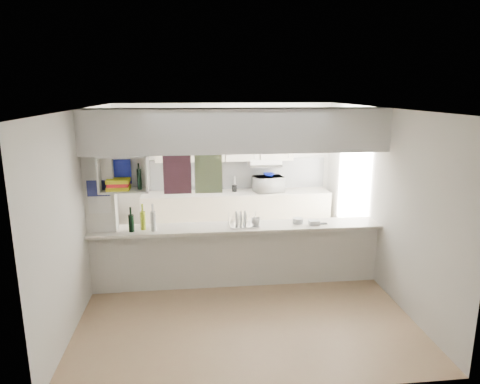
{
  "coord_description": "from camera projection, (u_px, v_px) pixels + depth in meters",
  "views": [
    {
      "loc": [
        -0.62,
        -5.88,
        2.85
      ],
      "look_at": [
        0.09,
        0.5,
        1.3
      ],
      "focal_mm": 32.0,
      "sensor_mm": 36.0,
      "label": 1
    }
  ],
  "objects": [
    {
      "name": "floor",
      "position": [
        238.0,
        284.0,
        6.42
      ],
      "size": [
        4.8,
        4.8,
        0.0
      ],
      "primitive_type": "plane",
      "color": "tan",
      "rests_on": "ground"
    },
    {
      "name": "ceiling",
      "position": [
        237.0,
        108.0,
        5.81
      ],
      "size": [
        4.8,
        4.8,
        0.0
      ],
      "primitive_type": "plane",
      "color": "white",
      "rests_on": "wall_back"
    },
    {
      "name": "wall_back",
      "position": [
        225.0,
        170.0,
        8.43
      ],
      "size": [
        4.2,
        0.0,
        4.2
      ],
      "primitive_type": "plane",
      "rotation": [
        1.57,
        0.0,
        0.0
      ],
      "color": "silver",
      "rests_on": "floor"
    },
    {
      "name": "wall_left",
      "position": [
        86.0,
        205.0,
        5.89
      ],
      "size": [
        0.0,
        4.8,
        4.8
      ],
      "primitive_type": "plane",
      "rotation": [
        1.57,
        0.0,
        1.57
      ],
      "color": "silver",
      "rests_on": "floor"
    },
    {
      "name": "wall_right",
      "position": [
        378.0,
        197.0,
        6.34
      ],
      "size": [
        0.0,
        4.8,
        4.8
      ],
      "primitive_type": "plane",
      "rotation": [
        1.57,
        0.0,
        -1.57
      ],
      "color": "silver",
      "rests_on": "floor"
    },
    {
      "name": "servery_partition",
      "position": [
        225.0,
        176.0,
        6.01
      ],
      "size": [
        4.2,
        0.5,
        2.6
      ],
      "color": "silver",
      "rests_on": "floor"
    },
    {
      "name": "cubby_shelf",
      "position": [
        123.0,
        176.0,
        5.79
      ],
      "size": [
        0.65,
        0.35,
        0.5
      ],
      "color": "white",
      "rests_on": "bulkhead"
    },
    {
      "name": "kitchen_run",
      "position": [
        234.0,
        196.0,
        8.31
      ],
      "size": [
        3.6,
        0.63,
        2.24
      ],
      "color": "beige",
      "rests_on": "floor"
    },
    {
      "name": "microwave",
      "position": [
        269.0,
        184.0,
        8.24
      ],
      "size": [
        0.61,
        0.47,
        0.3
      ],
      "primitive_type": "imported",
      "rotation": [
        0.0,
        0.0,
        3.35
      ],
      "color": "white",
      "rests_on": "bench_top"
    },
    {
      "name": "bowl",
      "position": [
        269.0,
        175.0,
        8.23
      ],
      "size": [
        0.23,
        0.23,
        0.06
      ],
      "primitive_type": "imported",
      "color": "navy",
      "rests_on": "microwave"
    },
    {
      "name": "dish_rack",
      "position": [
        244.0,
        219.0,
        6.21
      ],
      "size": [
        0.44,
        0.34,
        0.23
      ],
      "rotation": [
        0.0,
        0.0,
        0.05
      ],
      "color": "silver",
      "rests_on": "breakfast_bar"
    },
    {
      "name": "cup",
      "position": [
        256.0,
        222.0,
        6.18
      ],
      "size": [
        0.15,
        0.15,
        0.11
      ],
      "primitive_type": "imported",
      "rotation": [
        0.0,
        0.0,
        0.12
      ],
      "color": "white",
      "rests_on": "dish_rack"
    },
    {
      "name": "wine_bottles",
      "position": [
        143.0,
        221.0,
        5.96
      ],
      "size": [
        0.38,
        0.16,
        0.39
      ],
      "color": "black",
      "rests_on": "breakfast_bar"
    },
    {
      "name": "plastic_tubs",
      "position": [
        305.0,
        221.0,
        6.29
      ],
      "size": [
        0.5,
        0.23,
        0.08
      ],
      "color": "silver",
      "rests_on": "breakfast_bar"
    },
    {
      "name": "utensil_jar",
      "position": [
        234.0,
        188.0,
        8.28
      ],
      "size": [
        0.09,
        0.09,
        0.13
      ],
      "primitive_type": "cylinder",
      "color": "black",
      "rests_on": "bench_top"
    },
    {
      "name": "knife_block",
      "position": [
        212.0,
        187.0,
        8.26
      ],
      "size": [
        0.11,
        0.09,
        0.2
      ],
      "primitive_type": "cube",
      "rotation": [
        0.0,
        0.0,
        -0.11
      ],
      "color": "brown",
      "rests_on": "bench_top"
    }
  ]
}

